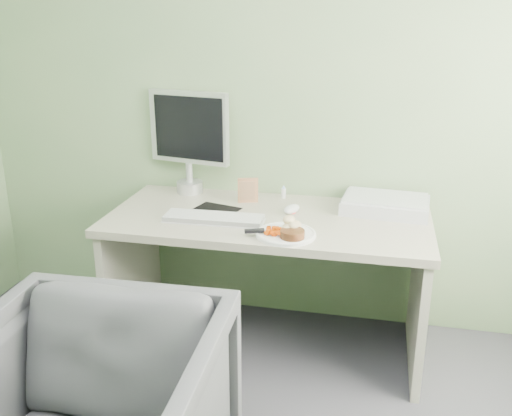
% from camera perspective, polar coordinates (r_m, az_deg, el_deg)
% --- Properties ---
extents(wall_back, '(3.50, 0.00, 3.50)m').
position_cam_1_polar(wall_back, '(3.07, 2.69, 12.53)').
color(wall_back, gray).
rests_on(wall_back, floor).
extents(desk, '(1.60, 0.75, 0.73)m').
position_cam_1_polar(desk, '(2.92, 1.19, -4.20)').
color(desk, '#AFA893').
rests_on(desk, floor).
extents(plate, '(0.28, 0.28, 0.01)m').
position_cam_1_polar(plate, '(2.61, 3.00, -2.64)').
color(plate, white).
rests_on(plate, desk).
extents(steak, '(0.15, 0.15, 0.04)m').
position_cam_1_polar(steak, '(2.55, 3.66, -2.60)').
color(steak, black).
rests_on(steak, plate).
extents(potato_pile, '(0.13, 0.10, 0.06)m').
position_cam_1_polar(potato_pile, '(2.61, 3.55, -1.67)').
color(potato_pile, tan).
rests_on(potato_pile, plate).
extents(carrot_heap, '(0.08, 0.08, 0.04)m').
position_cam_1_polar(carrot_heap, '(2.58, 1.81, -2.19)').
color(carrot_heap, '#E34B04').
rests_on(carrot_heap, plate).
extents(steak_knife, '(0.23, 0.10, 0.02)m').
position_cam_1_polar(steak_knife, '(2.59, 0.66, -2.28)').
color(steak_knife, silver).
rests_on(steak_knife, plate).
extents(mousepad, '(0.27, 0.25, 0.00)m').
position_cam_1_polar(mousepad, '(2.93, -4.19, -0.25)').
color(mousepad, black).
rests_on(mousepad, desk).
extents(keyboard, '(0.49, 0.16, 0.02)m').
position_cam_1_polar(keyboard, '(2.79, -4.24, -0.97)').
color(keyboard, white).
rests_on(keyboard, desk).
extents(computer_mouse, '(0.10, 0.13, 0.04)m').
position_cam_1_polar(computer_mouse, '(2.90, 3.59, -0.10)').
color(computer_mouse, white).
rests_on(computer_mouse, desk).
extents(photo_frame, '(0.11, 0.04, 0.14)m').
position_cam_1_polar(photo_frame, '(3.03, -0.82, 1.78)').
color(photo_frame, '#976346').
rests_on(photo_frame, desk).
extents(eyedrop_bottle, '(0.03, 0.03, 0.07)m').
position_cam_1_polar(eyedrop_bottle, '(3.12, 2.78, 1.59)').
color(eyedrop_bottle, white).
rests_on(eyedrop_bottle, desk).
extents(scanner, '(0.45, 0.32, 0.07)m').
position_cam_1_polar(scanner, '(2.98, 12.79, 0.26)').
color(scanner, silver).
rests_on(scanner, desk).
extents(monitor, '(0.47, 0.16, 0.56)m').
position_cam_1_polar(monitor, '(3.18, -6.72, 7.16)').
color(monitor, silver).
rests_on(monitor, desk).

